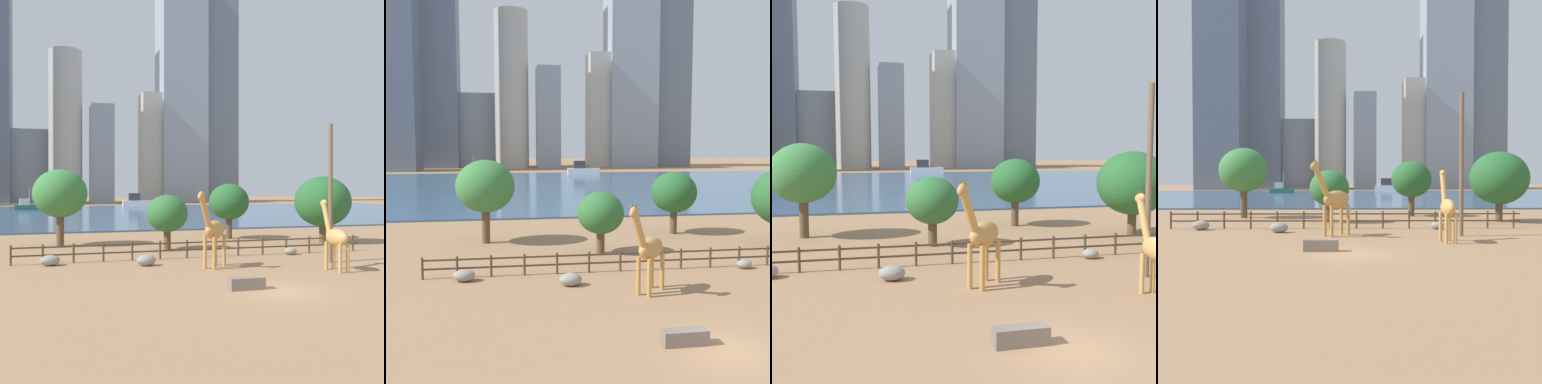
% 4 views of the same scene
% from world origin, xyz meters
% --- Properties ---
extents(ground_plane, '(400.00, 400.00, 0.00)m').
position_xyz_m(ground_plane, '(0.00, 80.00, 0.00)').
color(ground_plane, '#9E7551').
extents(harbor_water, '(180.00, 86.00, 0.20)m').
position_xyz_m(harbor_water, '(0.00, 77.00, 0.10)').
color(harbor_water, '#3D6084').
rests_on(harbor_water, ground).
extents(giraffe_tall, '(0.86, 2.67, 4.44)m').
position_xyz_m(giraffe_tall, '(5.87, 4.31, 2.06)').
color(giraffe_tall, tan).
rests_on(giraffe_tall, ground).
extents(giraffe_companion, '(2.87, 2.98, 4.98)m').
position_xyz_m(giraffe_companion, '(-0.81, 7.43, 2.38)').
color(giraffe_companion, '#C18C47').
rests_on(giraffe_companion, ground).
extents(utility_pole, '(0.28, 0.28, 9.30)m').
position_xyz_m(utility_pole, '(7.43, 7.22, 4.65)').
color(utility_pole, brown).
rests_on(utility_pole, ground).
extents(boulder_near_fence, '(1.25, 0.95, 0.72)m').
position_xyz_m(boulder_near_fence, '(-4.67, 9.44, 0.36)').
color(boulder_near_fence, gray).
rests_on(boulder_near_fence, ground).
extents(boulder_by_pole, '(0.96, 0.76, 0.57)m').
position_xyz_m(boulder_by_pole, '(6.74, 11.46, 0.28)').
color(boulder_by_pole, gray).
rests_on(boulder_by_pole, ground).
extents(boulder_small, '(1.25, 0.92, 0.69)m').
position_xyz_m(boulder_small, '(-10.58, 11.24, 0.34)').
color(boulder_small, gray).
rests_on(boulder_small, ground).
extents(feeding_trough, '(1.80, 0.60, 0.60)m').
position_xyz_m(feeding_trough, '(-1.40, 0.84, 0.30)').
color(feeding_trough, '#72665B').
rests_on(feeding_trough, ground).
extents(enclosure_fence, '(26.12, 0.14, 1.30)m').
position_xyz_m(enclosure_fence, '(-0.10, 12.00, 0.76)').
color(enclosure_fence, '#4C3826').
rests_on(enclosure_fence, ground).
extents(tree_left_large, '(4.65, 4.65, 6.65)m').
position_xyz_m(tree_left_large, '(-9.66, 22.21, 4.52)').
color(tree_left_large, brown).
rests_on(tree_left_large, ground).
extents(tree_center_broad, '(3.38, 3.38, 4.47)m').
position_xyz_m(tree_center_broad, '(-1.38, 17.15, 2.92)').
color(tree_center_broad, brown).
rests_on(tree_center_broad, ground).
extents(tree_right_tall, '(4.00, 4.00, 5.48)m').
position_xyz_m(tree_right_tall, '(6.60, 23.84, 3.65)').
color(tree_right_tall, brown).
rests_on(tree_right_tall, ground).
extents(tree_left_small, '(5.08, 5.08, 6.09)m').
position_xyz_m(tree_left_small, '(13.32, 17.60, 3.79)').
color(tree_left_small, brown).
rests_on(tree_left_small, ground).
extents(boat_ferry, '(6.18, 2.83, 5.37)m').
position_xyz_m(boat_ferry, '(-15.03, 93.98, 1.10)').
color(boat_ferry, '#337259').
rests_on(boat_ferry, harbor_water).
extents(boat_sailboat, '(8.49, 3.46, 3.67)m').
position_xyz_m(boat_sailboat, '(12.94, 109.44, 1.44)').
color(boat_sailboat, silver).
rests_on(boat_sailboat, harbor_water).
extents(skyline_tower_needle, '(8.06, 11.44, 35.59)m').
position_xyz_m(skyline_tower_needle, '(8.45, 157.28, 17.79)').
color(skyline_tower_needle, '#939EAD').
rests_on(skyline_tower_needle, ground).
extents(skyline_block_central, '(14.94, 15.88, 107.08)m').
position_xyz_m(skyline_block_central, '(-30.43, 162.73, 53.54)').
color(skyline_block_central, slate).
rests_on(skyline_block_central, ground).
extents(skyline_tower_glass, '(12.94, 11.03, 41.25)m').
position_xyz_m(skyline_tower_glass, '(29.93, 160.01, 20.62)').
color(skyline_tower_glass, '#B7B2A8').
rests_on(skyline_tower_glass, ground).
extents(skyline_block_left, '(14.57, 12.52, 26.84)m').
position_xyz_m(skyline_block_left, '(-16.44, 168.29, 13.42)').
color(skyline_block_left, '#939EAD').
rests_on(skyline_block_left, ground).
extents(skyline_block_right, '(17.48, 15.70, 86.95)m').
position_xyz_m(skyline_block_right, '(39.66, 160.72, 43.47)').
color(skyline_block_right, '#939EAD').
rests_on(skyline_block_right, ground).
extents(skyline_tower_short, '(11.67, 11.67, 54.11)m').
position_xyz_m(skyline_tower_short, '(-4.40, 155.55, 27.05)').
color(skyline_tower_short, '#B7B2A8').
rests_on(skyline_tower_short, ground).
extents(skyline_block_wide, '(14.93, 14.48, 95.75)m').
position_xyz_m(skyline_block_wide, '(-41.00, 140.35, 47.88)').
color(skyline_block_wide, slate).
rests_on(skyline_block_wide, ground).
extents(skyline_tower_far, '(16.70, 14.84, 88.69)m').
position_xyz_m(skyline_tower_far, '(54.27, 164.79, 44.35)').
color(skyline_tower_far, slate).
rests_on(skyline_tower_far, ground).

